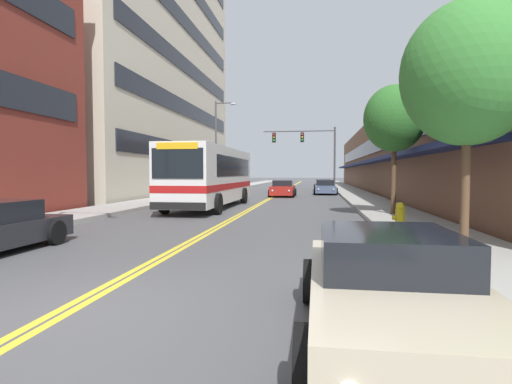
% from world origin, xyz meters
% --- Properties ---
extents(ground_plane, '(240.00, 240.00, 0.00)m').
position_xyz_m(ground_plane, '(0.00, 37.00, 0.00)').
color(ground_plane, '#4C4C4F').
extents(sidewalk_left, '(2.84, 106.00, 0.18)m').
position_xyz_m(sidewalk_left, '(-6.92, 37.00, 0.09)').
color(sidewalk_left, '#9E9B96').
rests_on(sidewalk_left, ground_plane).
extents(sidewalk_right, '(2.84, 106.00, 0.18)m').
position_xyz_m(sidewalk_right, '(6.92, 37.00, 0.09)').
color(sidewalk_right, '#9E9B96').
rests_on(sidewalk_right, ground_plane).
extents(centre_line, '(0.34, 106.00, 0.01)m').
position_xyz_m(centre_line, '(0.00, 37.00, 0.00)').
color(centre_line, yellow).
rests_on(centre_line, ground_plane).
extents(office_tower_left, '(12.08, 30.98, 31.70)m').
position_xyz_m(office_tower_left, '(-14.57, 31.92, 15.85)').
color(office_tower_left, beige).
rests_on(office_tower_left, ground_plane).
extents(storefront_row_right, '(9.10, 68.00, 7.16)m').
position_xyz_m(storefront_row_right, '(12.56, 37.00, 3.58)').
color(storefront_row_right, brown).
rests_on(storefront_row_right, ground_plane).
extents(city_bus, '(2.88, 11.24, 3.29)m').
position_xyz_m(city_bus, '(-2.35, 16.85, 1.86)').
color(city_bus, silver).
rests_on(city_bus, ground_plane).
extents(car_champagne_parked_right_foreground, '(2.02, 4.29, 1.26)m').
position_xyz_m(car_champagne_parked_right_foreground, '(4.30, -0.39, 0.59)').
color(car_champagne_parked_right_foreground, beige).
rests_on(car_champagne_parked_right_foreground, ground_plane).
extents(car_black_parked_right_mid, '(2.02, 4.30, 1.27)m').
position_xyz_m(car_black_parked_right_mid, '(4.26, 38.89, 0.60)').
color(car_black_parked_right_mid, black).
rests_on(car_black_parked_right_mid, ground_plane).
extents(car_slate_blue_parked_right_far, '(2.09, 4.54, 1.31)m').
position_xyz_m(car_slate_blue_parked_right_far, '(4.31, 31.97, 0.61)').
color(car_slate_blue_parked_right_far, '#475675').
rests_on(car_slate_blue_parked_right_far, ground_plane).
extents(car_red_moving_lead, '(2.11, 4.19, 1.34)m').
position_xyz_m(car_red_moving_lead, '(0.75, 27.83, 0.63)').
color(car_red_moving_lead, maroon).
rests_on(car_red_moving_lead, ground_plane).
extents(traffic_signal_mast, '(6.92, 0.38, 6.32)m').
position_xyz_m(traffic_signal_mast, '(2.81, 33.69, 4.54)').
color(traffic_signal_mast, '#47474C').
rests_on(traffic_signal_mast, ground_plane).
extents(street_lamp_left_near, '(2.69, 0.28, 8.66)m').
position_xyz_m(street_lamp_left_near, '(-4.94, 4.71, 5.14)').
color(street_lamp_left_near, '#47474C').
rests_on(street_lamp_left_near, ground_plane).
extents(street_lamp_left_far, '(1.90, 0.28, 8.22)m').
position_xyz_m(street_lamp_left_far, '(-5.07, 29.34, 4.82)').
color(street_lamp_left_far, '#47474C').
rests_on(street_lamp_left_far, ground_plane).
extents(street_tree_right_near, '(2.83, 2.83, 5.46)m').
position_xyz_m(street_tree_right_near, '(6.70, 4.24, 4.08)').
color(street_tree_right_near, brown).
rests_on(street_tree_right_near, sidewalk_right).
extents(street_tree_right_mid, '(2.59, 2.59, 5.51)m').
position_xyz_m(street_tree_right_mid, '(6.76, 12.76, 4.25)').
color(street_tree_right_mid, brown).
rests_on(street_tree_right_mid, sidewalk_right).
extents(fire_hydrant, '(0.36, 0.28, 0.89)m').
position_xyz_m(fire_hydrant, '(5.95, 7.25, 0.62)').
color(fire_hydrant, yellow).
rests_on(fire_hydrant, sidewalk_right).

